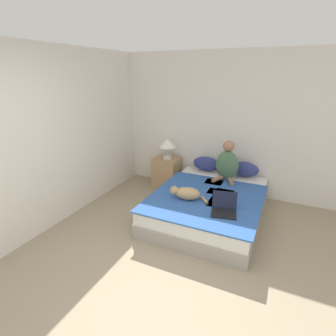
# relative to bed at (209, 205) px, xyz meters

# --- Properties ---
(ground_plane) EXTENTS (16.00, 16.00, 0.00)m
(ground_plane) POSITION_rel_bed_xyz_m (-0.00, -2.01, -0.21)
(ground_plane) COLOR gray
(wall_back) EXTENTS (5.08, 0.05, 2.55)m
(wall_back) POSITION_rel_bed_xyz_m (-0.00, 1.11, 1.06)
(wall_back) COLOR silver
(wall_back) RESTS_ON ground_plane
(wall_side) EXTENTS (0.05, 4.09, 2.55)m
(wall_side) POSITION_rel_bed_xyz_m (-2.07, -0.46, 1.06)
(wall_side) COLOR silver
(wall_side) RESTS_ON ground_plane
(bed) EXTENTS (1.59, 2.07, 0.43)m
(bed) POSITION_rel_bed_xyz_m (0.00, 0.00, 0.00)
(bed) COLOR #9E998E
(bed) RESTS_ON ground_plane
(pillow_near) EXTENTS (0.51, 0.21, 0.27)m
(pillow_near) POSITION_rel_bed_xyz_m (-0.35, 0.91, 0.35)
(pillow_near) COLOR navy
(pillow_near) RESTS_ON bed
(pillow_far) EXTENTS (0.51, 0.21, 0.27)m
(pillow_far) POSITION_rel_bed_xyz_m (0.35, 0.91, 0.35)
(pillow_far) COLOR navy
(pillow_far) RESTS_ON bed
(person_sitting) EXTENTS (0.39, 0.38, 0.69)m
(person_sitting) POSITION_rel_bed_xyz_m (0.10, 0.64, 0.51)
(person_sitting) COLOR #476B4C
(person_sitting) RESTS_ON bed
(cat_tabby) EXTENTS (0.58, 0.26, 0.20)m
(cat_tabby) POSITION_rel_bed_xyz_m (-0.25, -0.37, 0.31)
(cat_tabby) COLOR tan
(cat_tabby) RESTS_ON bed
(laptop_open) EXTENTS (0.38, 0.36, 0.26)m
(laptop_open) POSITION_rel_bed_xyz_m (0.34, -0.52, 0.27)
(laptop_open) COLOR black
(laptop_open) RESTS_ON bed
(nightstand) EXTENTS (0.48, 0.47, 0.59)m
(nightstand) POSITION_rel_bed_xyz_m (-1.13, 0.81, 0.08)
(nightstand) COLOR tan
(nightstand) RESTS_ON ground_plane
(table_lamp) EXTENTS (0.32, 0.32, 0.40)m
(table_lamp) POSITION_rel_bed_xyz_m (-1.10, 0.80, 0.67)
(table_lamp) COLOR beige
(table_lamp) RESTS_ON nightstand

